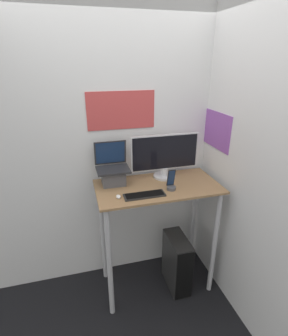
{
  "coord_description": "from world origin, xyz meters",
  "views": [
    {
      "loc": [
        -0.66,
        -1.67,
        2.12
      ],
      "look_at": [
        -0.13,
        0.28,
        1.29
      ],
      "focal_mm": 28.0,
      "sensor_mm": 36.0,
      "label": 1
    }
  ],
  "objects_px": {
    "cell_phone": "(171,184)",
    "computer_tower": "(177,262)",
    "keyboard": "(145,195)",
    "mouse": "(118,197)",
    "laptop": "(113,173)",
    "monitor": "(165,157)"
  },
  "relations": [
    {
      "from": "cell_phone",
      "to": "computer_tower",
      "type": "height_order",
      "value": "cell_phone"
    },
    {
      "from": "keyboard",
      "to": "mouse",
      "type": "relative_size",
      "value": 6.0
    },
    {
      "from": "mouse",
      "to": "computer_tower",
      "type": "relative_size",
      "value": 0.1
    },
    {
      "from": "cell_phone",
      "to": "computer_tower",
      "type": "distance_m",
      "value": 0.88
    },
    {
      "from": "mouse",
      "to": "cell_phone",
      "type": "relative_size",
      "value": 0.31
    },
    {
      "from": "computer_tower",
      "to": "laptop",
      "type": "bearing_deg",
      "value": 157.74
    },
    {
      "from": "laptop",
      "to": "cell_phone",
      "type": "distance_m",
      "value": 0.52
    },
    {
      "from": "keyboard",
      "to": "computer_tower",
      "type": "distance_m",
      "value": 0.91
    },
    {
      "from": "computer_tower",
      "to": "monitor",
      "type": "bearing_deg",
      "value": 106.78
    },
    {
      "from": "computer_tower",
      "to": "mouse",
      "type": "bearing_deg",
      "value": -174.93
    },
    {
      "from": "keyboard",
      "to": "mouse",
      "type": "distance_m",
      "value": 0.21
    },
    {
      "from": "laptop",
      "to": "mouse",
      "type": "bearing_deg",
      "value": -91.04
    },
    {
      "from": "cell_phone",
      "to": "computer_tower",
      "type": "relative_size",
      "value": 0.32
    },
    {
      "from": "monitor",
      "to": "keyboard",
      "type": "height_order",
      "value": "monitor"
    },
    {
      "from": "laptop",
      "to": "mouse",
      "type": "height_order",
      "value": "laptop"
    },
    {
      "from": "laptop",
      "to": "monitor",
      "type": "relative_size",
      "value": 0.57
    },
    {
      "from": "laptop",
      "to": "mouse",
      "type": "xyz_separation_m",
      "value": [
        -0.01,
        -0.28,
        -0.09
      ]
    },
    {
      "from": "monitor",
      "to": "computer_tower",
      "type": "distance_m",
      "value": 1.06
    },
    {
      "from": "monitor",
      "to": "cell_phone",
      "type": "xyz_separation_m",
      "value": [
        -0.03,
        -0.26,
        -0.15
      ]
    },
    {
      "from": "laptop",
      "to": "computer_tower",
      "type": "height_order",
      "value": "laptop"
    },
    {
      "from": "keyboard",
      "to": "computer_tower",
      "type": "bearing_deg",
      "value": 11.41
    },
    {
      "from": "monitor",
      "to": "mouse",
      "type": "bearing_deg",
      "value": -149.28
    }
  ]
}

